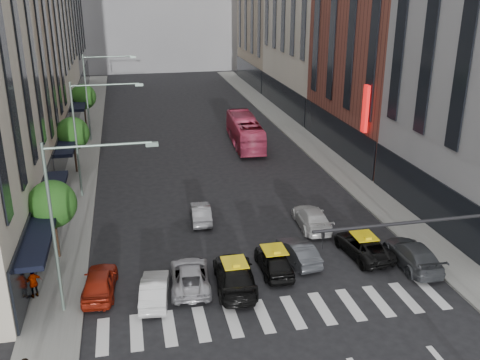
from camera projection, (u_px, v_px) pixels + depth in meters
ground at (291, 331)px, 26.19m from camera, size 160.00×160.00×0.00m
sidewalk_left at (83, 158)px, 51.35m from camera, size 3.00×96.00×0.15m
sidewalk_right at (310, 144)px, 55.91m from camera, size 3.00×96.00×0.15m
building_right_b at (384, 16)px, 49.73m from camera, size 8.00×18.00×26.00m
tree_near at (52, 204)px, 31.73m from camera, size 2.88×2.88×4.95m
tree_mid at (73, 134)px, 46.38m from camera, size 2.88×2.88×4.95m
tree_far at (83, 97)px, 61.03m from camera, size 2.88×2.88×4.95m
streetlamp_near at (71, 206)px, 25.80m from camera, size 5.38×0.25×9.00m
streetlamp_mid at (88, 124)px, 40.45m from camera, size 5.38×0.25×9.00m
streetlamp_far at (95, 86)px, 55.10m from camera, size 5.38×0.25×9.00m
traffic_signal at (456, 243)px, 25.23m from camera, size 10.10×0.20×6.00m
liberty_sign at (366, 109)px, 44.90m from camera, size 0.30×0.70×4.00m
car_red at (100, 282)px, 29.08m from camera, size 2.05×4.37×1.45m
car_white_front at (155, 290)px, 28.47m from camera, size 1.88×4.16×1.32m
car_silver at (190, 276)px, 29.83m from camera, size 2.54×4.88×1.31m
taxi_left at (235, 275)px, 29.70m from camera, size 2.57×5.43×1.53m
taxi_center at (274, 261)px, 31.29m from camera, size 1.75×4.21×1.42m
car_grey_mid at (298, 252)px, 32.47m from camera, size 1.89×4.13×1.31m
taxi_right at (363, 246)px, 33.18m from camera, size 2.68×4.95×1.32m
car_grey_curb at (413, 254)px, 32.00m from camera, size 2.24×5.11×1.46m
car_row2_left at (201, 213)px, 37.96m from camera, size 1.59×3.91×1.26m
car_row2_right at (312, 218)px, 37.01m from camera, size 2.26×4.96×1.41m
bus at (245, 131)px, 55.20m from camera, size 3.15×10.84×2.98m
pedestrian_far at (34, 283)px, 28.47m from camera, size 1.04×0.86×1.67m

